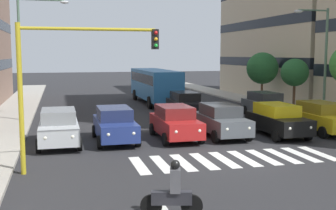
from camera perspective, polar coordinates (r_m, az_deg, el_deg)
The scene contains 18 objects.
ground_plane at distance 18.07m, azimuth 8.94°, elevation -7.23°, with size 180.00×180.00×0.00m, color #262628.
building_left_block_0 at distance 45.27m, azimuth 17.66°, elevation 12.60°, with size 9.92×18.71×18.31m.
crosswalk_markings at distance 18.07m, azimuth 8.94°, elevation -7.22°, with size 8.55×2.80×0.01m.
car_0 at distance 25.12m, azimuth 20.05°, elevation -1.54°, with size 2.02×4.44×1.72m.
car_1 at distance 23.46m, azimuth 14.61°, elevation -1.92°, with size 2.02×4.44×1.72m.
car_2 at distance 22.68m, azimuth 7.19°, elevation -2.04°, with size 2.02×4.44×1.72m.
car_3 at distance 21.84m, azimuth 0.98°, elevation -2.33°, with size 2.02×4.44×1.72m.
car_4 at distance 21.35m, azimuth -7.23°, elevation -2.60°, with size 2.02×4.44×1.72m.
car_5 at distance 21.06m, azimuth -14.56°, elevation -2.90°, with size 2.02×4.44×1.72m.
car_row2_0 at distance 29.95m, azimuth 2.38°, elevation 0.16°, with size 2.02×4.44×1.72m.
car_row2_1 at distance 30.53m, azimuth 13.06°, elevation 0.12°, with size 2.02×4.44×1.72m.
bus_behind_traffic at distance 37.85m, azimuth -1.82°, elevation 3.04°, with size 2.78×10.50×3.00m.
motorcycle_with_rider at distance 11.62m, azimuth 0.64°, elevation -11.84°, with size 1.67×0.52×1.57m.
traffic_light_gantry at distance 15.93m, azimuth -13.95°, elevation 4.46°, with size 5.19×0.36×5.50m.
street_lamp_left at distance 28.45m, azimuth 19.98°, elevation 6.59°, with size 2.44×0.28×7.10m.
street_lamp_right at distance 28.68m, azimuth -18.44°, elevation 7.61°, with size 3.22×0.28×7.84m.
street_tree_2 at distance 33.38m, azimuth 16.77°, elevation 4.21°, with size 2.10×2.10×3.92m.
street_tree_3 at distance 37.81m, azimuth 12.65°, elevation 4.88°, with size 2.76×2.76×4.42m.
Camera 1 is at (7.05, 16.05, 4.37)m, focal length 45.04 mm.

